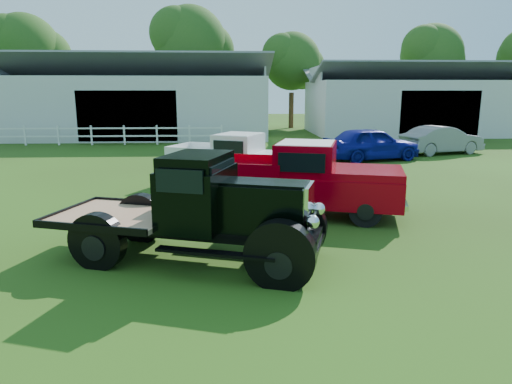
{
  "coord_description": "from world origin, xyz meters",
  "views": [
    {
      "loc": [
        -0.3,
        -8.62,
        3.22
      ],
      "look_at": [
        0.2,
        1.2,
        1.05
      ],
      "focal_mm": 32.0,
      "sensor_mm": 36.0,
      "label": 1
    }
  ],
  "objects_px": {
    "red_pickup": "(301,178)",
    "white_pickup": "(236,161)",
    "misc_car_grey": "(442,140)",
    "misc_car_blue": "(371,144)",
    "vintage_flatbed": "(193,208)"
  },
  "relations": [
    {
      "from": "red_pickup",
      "to": "white_pickup",
      "type": "height_order",
      "value": "red_pickup"
    },
    {
      "from": "misc_car_grey",
      "to": "misc_car_blue",
      "type": "bearing_deg",
      "value": 98.3
    },
    {
      "from": "vintage_flatbed",
      "to": "white_pickup",
      "type": "xyz_separation_m",
      "value": [
        0.88,
        7.07,
        -0.15
      ]
    },
    {
      "from": "white_pickup",
      "to": "misc_car_grey",
      "type": "relative_size",
      "value": 1.1
    },
    {
      "from": "vintage_flatbed",
      "to": "misc_car_blue",
      "type": "xyz_separation_m",
      "value": [
        7.35,
        12.89,
        -0.25
      ]
    },
    {
      "from": "white_pickup",
      "to": "misc_car_grey",
      "type": "height_order",
      "value": "white_pickup"
    },
    {
      "from": "white_pickup",
      "to": "misc_car_grey",
      "type": "distance_m",
      "value": 13.5
    },
    {
      "from": "misc_car_blue",
      "to": "misc_car_grey",
      "type": "relative_size",
      "value": 1.05
    },
    {
      "from": "vintage_flatbed",
      "to": "misc_car_grey",
      "type": "relative_size",
      "value": 1.19
    },
    {
      "from": "white_pickup",
      "to": "misc_car_grey",
      "type": "xyz_separation_m",
      "value": [
        10.91,
        7.95,
        -0.17
      ]
    },
    {
      "from": "red_pickup",
      "to": "white_pickup",
      "type": "bearing_deg",
      "value": 130.43
    },
    {
      "from": "red_pickup",
      "to": "misc_car_grey",
      "type": "xyz_separation_m",
      "value": [
        9.2,
        11.7,
        -0.25
      ]
    },
    {
      "from": "red_pickup",
      "to": "white_pickup",
      "type": "xyz_separation_m",
      "value": [
        -1.71,
        3.75,
        -0.08
      ]
    },
    {
      "from": "misc_car_blue",
      "to": "vintage_flatbed",
      "type": "bearing_deg",
      "value": 133.64
    },
    {
      "from": "red_pickup",
      "to": "misc_car_blue",
      "type": "relative_size",
      "value": 1.15
    }
  ]
}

